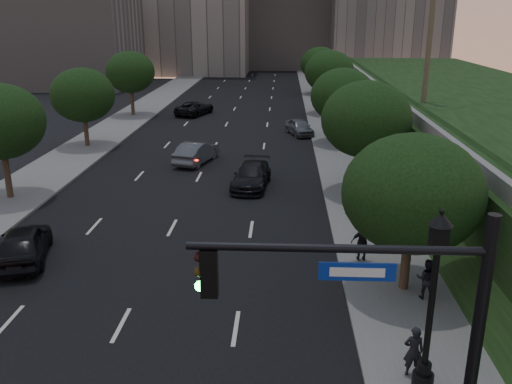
# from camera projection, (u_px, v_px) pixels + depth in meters

# --- Properties ---
(road_surface) EXTENTS (16.00, 140.00, 0.02)m
(road_surface) POSITION_uv_depth(u_px,v_px,m) (212.00, 152.00, 42.50)
(road_surface) COLOR black
(road_surface) RESTS_ON ground
(sidewalk_right) EXTENTS (4.50, 140.00, 0.15)m
(sidewalk_right) POSITION_uv_depth(u_px,v_px,m) (343.00, 152.00, 41.99)
(sidewalk_right) COLOR slate
(sidewalk_right) RESTS_ON ground
(sidewalk_left) EXTENTS (4.50, 140.00, 0.15)m
(sidewalk_left) POSITION_uv_depth(u_px,v_px,m) (84.00, 149.00, 42.97)
(sidewalk_left) COLOR slate
(sidewalk_left) RESTS_ON ground
(embankment) EXTENTS (18.00, 90.00, 4.00)m
(embankment) POSITION_uv_depth(u_px,v_px,m) (512.00, 135.00, 38.93)
(embankment) COLOR black
(embankment) RESTS_ON ground
(parapet_wall) EXTENTS (0.35, 90.00, 0.70)m
(parapet_wall) POSITION_uv_depth(u_px,v_px,m) (395.00, 101.00, 38.60)
(parapet_wall) COLOR slate
(parapet_wall) RESTS_ON embankment
(office_block_filler) EXTENTS (18.00, 16.00, 14.00)m
(office_block_filler) POSITION_uv_depth(u_px,v_px,m) (70.00, 37.00, 79.49)
(office_block_filler) COLOR gray
(office_block_filler) RESTS_ON ground
(tree_right_a) EXTENTS (5.20, 5.20, 6.24)m
(tree_right_a) POSITION_uv_depth(u_px,v_px,m) (412.00, 193.00, 19.89)
(tree_right_a) COLOR #38281C
(tree_right_a) RESTS_ON ground
(tree_right_b) EXTENTS (5.20, 5.20, 6.74)m
(tree_right_b) POSITION_uv_depth(u_px,v_px,m) (366.00, 119.00, 31.11)
(tree_right_b) COLOR #38281C
(tree_right_b) RESTS_ON ground
(tree_right_c) EXTENTS (5.20, 5.20, 6.24)m
(tree_right_c) POSITION_uv_depth(u_px,v_px,m) (343.00, 96.00, 43.60)
(tree_right_c) COLOR #38281C
(tree_right_c) RESTS_ON ground
(tree_right_d) EXTENTS (5.20, 5.20, 6.74)m
(tree_right_d) POSITION_uv_depth(u_px,v_px,m) (329.00, 72.00, 56.72)
(tree_right_d) COLOR #38281C
(tree_right_d) RESTS_ON ground
(tree_right_e) EXTENTS (5.20, 5.20, 6.24)m
(tree_right_e) POSITION_uv_depth(u_px,v_px,m) (320.00, 64.00, 71.11)
(tree_right_e) COLOR #38281C
(tree_right_e) RESTS_ON ground
(tree_left_c) EXTENTS (5.00, 5.00, 6.34)m
(tree_left_c) POSITION_uv_depth(u_px,v_px,m) (83.00, 95.00, 42.62)
(tree_left_c) COLOR #38281C
(tree_left_c) RESTS_ON ground
(tree_left_d) EXTENTS (5.00, 5.00, 6.71)m
(tree_left_d) POSITION_uv_depth(u_px,v_px,m) (130.00, 72.00, 55.79)
(tree_left_d) COLOR #38281C
(tree_left_d) RESTS_ON ground
(traffic_signal_mast) EXTENTS (5.68, 0.56, 7.00)m
(traffic_signal_mast) POSITION_uv_depth(u_px,v_px,m) (414.00, 375.00, 10.43)
(traffic_signal_mast) COLOR black
(traffic_signal_mast) RESTS_ON ground
(street_lamp) EXTENTS (0.64, 0.64, 5.62)m
(street_lamp) POSITION_uv_depth(u_px,v_px,m) (430.00, 313.00, 14.57)
(street_lamp) COLOR black
(street_lamp) RESTS_ON ground
(sedan_near_left) EXTENTS (3.13, 5.10, 1.62)m
(sedan_near_left) POSITION_uv_depth(u_px,v_px,m) (24.00, 244.00, 23.48)
(sedan_near_left) COLOR black
(sedan_near_left) RESTS_ON ground
(sedan_mid_left) EXTENTS (2.88, 5.03, 1.57)m
(sedan_mid_left) POSITION_uv_depth(u_px,v_px,m) (196.00, 152.00, 39.06)
(sedan_mid_left) COLOR #4C4F53
(sedan_mid_left) RESTS_ON ground
(sedan_far_left) EXTENTS (4.08, 5.80, 1.47)m
(sedan_far_left) POSITION_uv_depth(u_px,v_px,m) (195.00, 108.00, 57.72)
(sedan_far_left) COLOR black
(sedan_far_left) RESTS_ON ground
(sedan_near_right) EXTENTS (2.54, 5.22, 1.46)m
(sedan_near_right) POSITION_uv_depth(u_px,v_px,m) (251.00, 176.00, 33.60)
(sedan_near_right) COLOR black
(sedan_near_right) RESTS_ON ground
(sedan_far_right) EXTENTS (2.83, 4.46, 1.42)m
(sedan_far_right) POSITION_uv_depth(u_px,v_px,m) (300.00, 127.00, 48.17)
(sedan_far_right) COLOR slate
(sedan_far_right) RESTS_ON ground
(pedestrian_a) EXTENTS (0.59, 0.39, 1.60)m
(pedestrian_a) POSITION_uv_depth(u_px,v_px,m) (414.00, 351.00, 15.76)
(pedestrian_a) COLOR black
(pedestrian_a) RESTS_ON sidewalk_right
(pedestrian_b) EXTENTS (0.92, 0.82, 1.58)m
(pedestrian_b) POSITION_uv_depth(u_px,v_px,m) (427.00, 279.00, 20.08)
(pedestrian_b) COLOR black
(pedestrian_b) RESTS_ON sidewalk_right
(pedestrian_c) EXTENTS (0.99, 0.43, 1.68)m
(pedestrian_c) POSITION_uv_depth(u_px,v_px,m) (363.00, 242.00, 23.20)
(pedestrian_c) COLOR black
(pedestrian_c) RESTS_ON sidewalk_right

